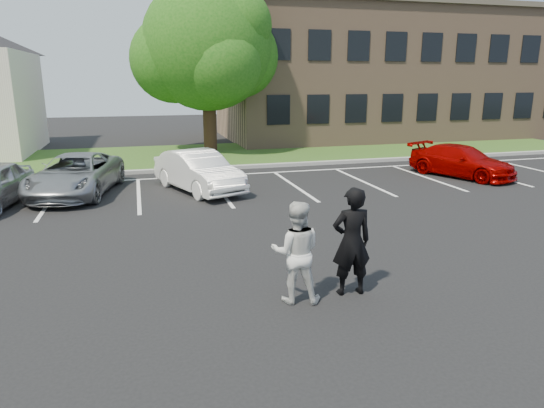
{
  "coord_description": "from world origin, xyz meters",
  "views": [
    {
      "loc": [
        -2.71,
        -8.76,
        3.89
      ],
      "look_at": [
        0.0,
        1.0,
        1.25
      ],
      "focal_mm": 32.0,
      "sensor_mm": 36.0,
      "label": 1
    }
  ],
  "objects_px": {
    "man_black_suit": "(352,242)",
    "man_white_shirt": "(296,252)",
    "car_silver_minivan": "(76,175)",
    "office_building": "(388,74)",
    "car_white_sedan": "(198,171)",
    "tree": "(209,49)",
    "car_red_compact": "(461,161)"
  },
  "relations": [
    {
      "from": "office_building",
      "to": "car_white_sedan",
      "type": "bearing_deg",
      "value": -136.68
    },
    {
      "from": "car_white_sedan",
      "to": "car_silver_minivan",
      "type": "bearing_deg",
      "value": 150.92
    },
    {
      "from": "tree",
      "to": "car_silver_minivan",
      "type": "distance_m",
      "value": 11.38
    },
    {
      "from": "tree",
      "to": "man_black_suit",
      "type": "bearing_deg",
      "value": -90.68
    },
    {
      "from": "tree",
      "to": "car_silver_minivan",
      "type": "bearing_deg",
      "value": -124.99
    },
    {
      "from": "office_building",
      "to": "tree",
      "type": "xyz_separation_m",
      "value": [
        -12.87,
        -4.8,
        1.19
      ]
    },
    {
      "from": "office_building",
      "to": "car_red_compact",
      "type": "height_order",
      "value": "office_building"
    },
    {
      "from": "man_white_shirt",
      "to": "car_white_sedan",
      "type": "distance_m",
      "value": 9.27
    },
    {
      "from": "office_building",
      "to": "tree",
      "type": "relative_size",
      "value": 2.55
    },
    {
      "from": "man_white_shirt",
      "to": "car_white_sedan",
      "type": "xyz_separation_m",
      "value": [
        -0.57,
        9.25,
        -0.21
      ]
    },
    {
      "from": "tree",
      "to": "man_black_suit",
      "type": "distance_m",
      "value": 18.83
    },
    {
      "from": "car_silver_minivan",
      "to": "car_white_sedan",
      "type": "height_order",
      "value": "car_white_sedan"
    },
    {
      "from": "office_building",
      "to": "man_white_shirt",
      "type": "relative_size",
      "value": 12.13
    },
    {
      "from": "office_building",
      "to": "man_white_shirt",
      "type": "distance_m",
      "value": 27.31
    },
    {
      "from": "tree",
      "to": "man_white_shirt",
      "type": "height_order",
      "value": "tree"
    },
    {
      "from": "man_black_suit",
      "to": "man_white_shirt",
      "type": "height_order",
      "value": "man_black_suit"
    },
    {
      "from": "man_white_shirt",
      "to": "car_red_compact",
      "type": "height_order",
      "value": "man_white_shirt"
    },
    {
      "from": "car_red_compact",
      "to": "man_white_shirt",
      "type": "bearing_deg",
      "value": -160.74
    },
    {
      "from": "tree",
      "to": "car_red_compact",
      "type": "distance_m",
      "value": 13.63
    },
    {
      "from": "car_white_sedan",
      "to": "car_red_compact",
      "type": "bearing_deg",
      "value": -22.26
    },
    {
      "from": "tree",
      "to": "car_white_sedan",
      "type": "relative_size",
      "value": 2.05
    },
    {
      "from": "man_black_suit",
      "to": "man_white_shirt",
      "type": "distance_m",
      "value": 1.07
    },
    {
      "from": "car_silver_minivan",
      "to": "car_red_compact",
      "type": "relative_size",
      "value": 1.14
    },
    {
      "from": "man_black_suit",
      "to": "man_white_shirt",
      "type": "xyz_separation_m",
      "value": [
        -1.07,
        -0.02,
        -0.09
      ]
    },
    {
      "from": "office_building",
      "to": "car_silver_minivan",
      "type": "bearing_deg",
      "value": -144.75
    },
    {
      "from": "tree",
      "to": "car_red_compact",
      "type": "relative_size",
      "value": 2.04
    },
    {
      "from": "tree",
      "to": "car_red_compact",
      "type": "height_order",
      "value": "tree"
    },
    {
      "from": "car_silver_minivan",
      "to": "car_red_compact",
      "type": "bearing_deg",
      "value": 9.24
    },
    {
      "from": "man_black_suit",
      "to": "car_silver_minivan",
      "type": "xyz_separation_m",
      "value": [
        -5.74,
        9.81,
        -0.33
      ]
    },
    {
      "from": "office_building",
      "to": "man_white_shirt",
      "type": "height_order",
      "value": "office_building"
    },
    {
      "from": "man_black_suit",
      "to": "car_white_sedan",
      "type": "relative_size",
      "value": 0.47
    },
    {
      "from": "man_white_shirt",
      "to": "car_silver_minivan",
      "type": "height_order",
      "value": "man_white_shirt"
    }
  ]
}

